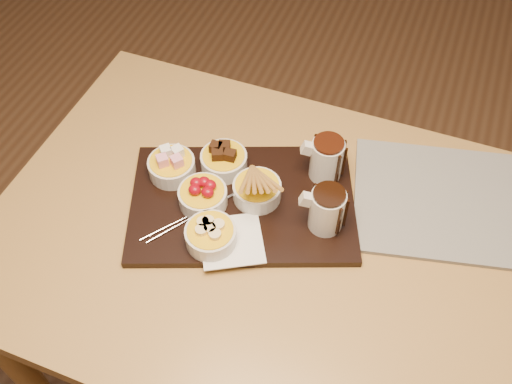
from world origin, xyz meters
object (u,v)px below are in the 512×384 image
(pitcher_dark_chocolate, at_px, (327,210))
(pitcher_milk_chocolate, at_px, (327,160))
(dining_table, at_px, (284,263))
(newspaper, at_px, (444,201))
(bowl_strawberries, at_px, (203,197))
(serving_board, at_px, (243,203))

(pitcher_dark_chocolate, relative_size, pitcher_milk_chocolate, 1.00)
(dining_table, distance_m, pitcher_dark_chocolate, 0.18)
(pitcher_milk_chocolate, bearing_deg, newspaper, -14.68)
(pitcher_dark_chocolate, bearing_deg, dining_table, -165.56)
(bowl_strawberries, bearing_deg, pitcher_dark_chocolate, 8.65)
(serving_board, bearing_deg, pitcher_milk_chocolate, 21.80)
(bowl_strawberries, relative_size, newspaper, 0.27)
(dining_table, relative_size, newspaper, 3.21)
(bowl_strawberries, relative_size, pitcher_dark_chocolate, 1.07)
(pitcher_milk_chocolate, bearing_deg, bowl_strawberries, -163.61)
(pitcher_dark_chocolate, bearing_deg, pitcher_milk_chocolate, 85.60)
(pitcher_dark_chocolate, bearing_deg, bowl_strawberries, 167.35)
(bowl_strawberries, relative_size, pitcher_milk_chocolate, 1.07)
(serving_board, xyz_separation_m, pitcher_dark_chocolate, (0.18, 0.00, 0.06))
(serving_board, distance_m, pitcher_milk_chocolate, 0.20)
(pitcher_dark_chocolate, relative_size, newspaper, 0.25)
(serving_board, height_order, bowl_strawberries, bowl_strawberries)
(newspaper, bearing_deg, pitcher_milk_chocolate, 173.81)
(pitcher_dark_chocolate, bearing_deg, newspaper, 14.18)
(serving_board, xyz_separation_m, bowl_strawberries, (-0.07, -0.03, 0.03))
(pitcher_dark_chocolate, height_order, newspaper, pitcher_dark_chocolate)
(dining_table, height_order, serving_board, serving_board)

